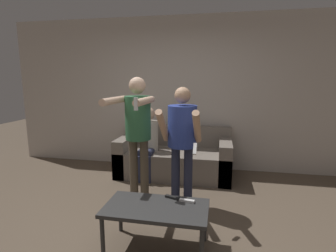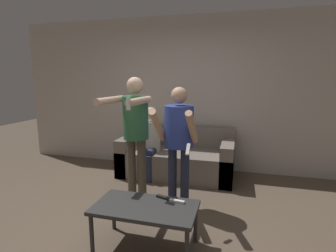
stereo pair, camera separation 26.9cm
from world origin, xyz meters
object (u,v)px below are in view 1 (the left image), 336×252
object	(u,v)px
couch	(174,158)
remote_near	(187,201)
person_standing_left	(137,126)
person_seated	(148,139)
person_standing_right	(182,134)
remote_far	(172,197)
coffee_table	(156,211)

from	to	relation	value
couch	remote_near	xyz separation A→B (m)	(0.44, -1.86, 0.17)
person_standing_left	person_seated	size ratio (longest dim) A/B	1.41
person_standing_right	remote_near	world-z (taller)	person_standing_right
person_standing_left	couch	bearing A→B (deg)	75.86
person_standing_left	person_seated	xyz separation A→B (m)	(-0.13, 0.94, -0.40)
couch	remote_far	xyz separation A→B (m)	(0.29, -1.82, 0.17)
person_standing_right	person_seated	world-z (taller)	person_standing_right
person_standing_left	coffee_table	bearing A→B (deg)	-62.97
remote_far	person_standing_left	bearing A→B (deg)	129.58
person_standing_left	remote_far	bearing A→B (deg)	-50.42
remote_near	person_standing_left	bearing A→B (deg)	134.50
coffee_table	remote_far	size ratio (longest dim) A/B	6.37
person_standing_right	remote_near	xyz separation A→B (m)	(0.16, -0.75, -0.50)
person_standing_right	remote_near	bearing A→B (deg)	-78.03
person_standing_left	remote_far	world-z (taller)	person_standing_left
person_seated	remote_far	world-z (taller)	person_seated
person_standing_right	couch	bearing A→B (deg)	104.29
remote_near	remote_far	xyz separation A→B (m)	(-0.15, 0.05, 0.00)
remote_far	person_seated	bearing A→B (deg)	113.29
couch	remote_near	size ratio (longest dim) A/B	12.29
person_standing_left	person_standing_right	bearing A→B (deg)	1.08
couch	person_seated	xyz separation A→B (m)	(-0.41, -0.19, 0.36)
person_standing_left	remote_far	size ratio (longest dim) A/B	10.72
person_seated	remote_far	size ratio (longest dim) A/B	7.58
remote_far	person_standing_right	bearing A→B (deg)	90.40
couch	person_standing_right	bearing A→B (deg)	-75.71
person_standing_right	person_seated	bearing A→B (deg)	126.93
couch	remote_near	distance (m)	1.92
person_seated	coffee_table	xyz separation A→B (m)	(0.58, -1.82, -0.25)
couch	person_standing_left	bearing A→B (deg)	-104.14
remote_near	remote_far	bearing A→B (deg)	163.10
remote_far	couch	bearing A→B (deg)	99.03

